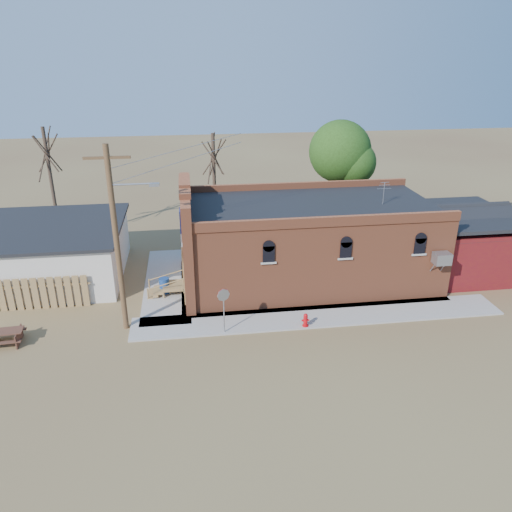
{
  "coord_description": "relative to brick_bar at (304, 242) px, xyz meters",
  "views": [
    {
      "loc": [
        -4.84,
        -20.78,
        12.76
      ],
      "look_at": [
        -1.4,
        3.69,
        2.4
      ],
      "focal_mm": 35.0,
      "sensor_mm": 36.0,
      "label": 1
    }
  ],
  "objects": [
    {
      "name": "stop_sign",
      "position": [
        -5.1,
        -5.49,
        -0.48
      ],
      "size": [
        0.61,
        0.26,
        2.31
      ],
      "rotation": [
        0.0,
        0.0,
        -0.07
      ],
      "color": "#949499",
      "rests_on": "sidewalk_south"
    },
    {
      "name": "utility_pole",
      "position": [
        -9.79,
        -4.29,
        2.43
      ],
      "size": [
        3.12,
        0.26,
        9.0
      ],
      "color": "#4D371F",
      "rests_on": "ground"
    },
    {
      "name": "tree_bare_near",
      "position": [
        -4.64,
        7.51,
        3.62
      ],
      "size": [
        2.8,
        2.8,
        7.65
      ],
      "color": "#4E392C",
      "rests_on": "ground"
    },
    {
      "name": "ground",
      "position": [
        -1.64,
        -5.49,
        -2.34
      ],
      "size": [
        120.0,
        120.0,
        0.0
      ],
      "primitive_type": "plane",
      "color": "brown",
      "rests_on": "ground"
    },
    {
      "name": "fire_hydrant",
      "position": [
        -1.11,
        -5.5,
        -1.92
      ],
      "size": [
        0.38,
        0.35,
        0.69
      ],
      "rotation": [
        0.0,
        0.0,
        -0.04
      ],
      "color": "red",
      "rests_on": "sidewalk_south"
    },
    {
      "name": "tree_bare_far",
      "position": [
        -15.64,
        8.51,
        4.02
      ],
      "size": [
        2.8,
        2.8,
        8.16
      ],
      "color": "#4E392C",
      "rests_on": "ground"
    },
    {
      "name": "picnic_table",
      "position": [
        -15.25,
        -4.99,
        -1.89
      ],
      "size": [
        1.73,
        1.35,
        0.69
      ],
      "rotation": [
        0.0,
        0.0,
        0.06
      ],
      "color": "#532E21",
      "rests_on": "ground"
    },
    {
      "name": "sidewalk_west",
      "position": [
        -7.94,
        0.51,
        -2.3
      ],
      "size": [
        2.6,
        10.0,
        0.08
      ],
      "primitive_type": "cube",
      "color": "#9E9991",
      "rests_on": "ground"
    },
    {
      "name": "trash_barrel",
      "position": [
        -8.07,
        -0.83,
        -1.83
      ],
      "size": [
        0.7,
        0.7,
        0.86
      ],
      "primitive_type": "cylinder",
      "rotation": [
        0.0,
        0.0,
        0.3
      ],
      "color": "navy",
      "rests_on": "sidewalk_west"
    },
    {
      "name": "sidewalk_south",
      "position": [
        -0.14,
        -4.59,
        -2.3
      ],
      "size": [
        19.0,
        2.2,
        0.08
      ],
      "primitive_type": "cube",
      "color": "#9E9991",
      "rests_on": "ground"
    },
    {
      "name": "red_shed",
      "position": [
        9.86,
        0.01,
        -0.07
      ],
      "size": [
        5.4,
        6.4,
        4.3
      ],
      "color": "maroon",
      "rests_on": "ground"
    },
    {
      "name": "brick_bar",
      "position": [
        0.0,
        0.0,
        0.0
      ],
      "size": [
        16.4,
        7.97,
        6.3
      ],
      "color": "#A75333",
      "rests_on": "ground"
    },
    {
      "name": "wood_fence",
      "position": [
        -14.44,
        -1.69,
        -1.44
      ],
      "size": [
        5.2,
        0.1,
        1.8
      ],
      "primitive_type": null,
      "color": "olive",
      "rests_on": "ground"
    },
    {
      "name": "tree_leafy",
      "position": [
        4.36,
        8.01,
        3.59
      ],
      "size": [
        4.4,
        4.4,
        8.15
      ],
      "color": "#4E392C",
      "rests_on": "ground"
    }
  ]
}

